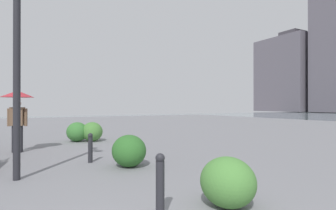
# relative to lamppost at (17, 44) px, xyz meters

# --- Properties ---
(building_highrise) EXTENTS (15.12, 15.25, 22.82)m
(building_highrise) POSITION_rel_lamppost_xyz_m (42.58, -68.43, 7.58)
(building_highrise) COLOR #5B5660
(building_highrise) RESTS_ON ground
(lamppost) EXTENTS (0.98, 0.28, 4.23)m
(lamppost) POSITION_rel_lamppost_xyz_m (0.00, 0.00, 0.00)
(lamppost) COLOR #232328
(lamppost) RESTS_ON ground
(pedestrian) EXTENTS (1.00, 1.00, 2.03)m
(pedestrian) POSITION_rel_lamppost_xyz_m (3.71, 0.02, -1.20)
(pedestrian) COLOR black
(pedestrian) RESTS_ON ground
(bollard_near) EXTENTS (0.13, 0.13, 0.88)m
(bollard_near) POSITION_rel_lamppost_xyz_m (-3.08, -1.73, -2.34)
(bollard_near) COLOR #232328
(bollard_near) RESTS_ON ground
(bollard_mid) EXTENTS (0.13, 0.13, 0.79)m
(bollard_mid) POSITION_rel_lamppost_xyz_m (0.97, -1.72, -2.39)
(bollard_mid) COLOR #232328
(bollard_mid) RESTS_ON ground
(shrub_low) EXTENTS (0.94, 0.85, 0.80)m
(shrub_low) POSITION_rel_lamppost_xyz_m (-0.01, -2.45, -2.40)
(shrub_low) COLOR #2D6628
(shrub_low) RESTS_ON ground
(shrub_round) EXTENTS (0.89, 0.80, 0.76)m
(shrub_round) POSITION_rel_lamppost_xyz_m (-3.23, -2.80, -2.42)
(shrub_round) COLOR #477F38
(shrub_round) RESTS_ON ground
(shrub_wide) EXTENTS (0.97, 0.87, 0.83)m
(shrub_wide) POSITION_rel_lamppost_xyz_m (5.50, -2.19, -2.39)
(shrub_wide) COLOR #387533
(shrub_wide) RESTS_ON ground
(shrub_tall) EXTENTS (0.97, 0.87, 0.83)m
(shrub_tall) POSITION_rel_lamppost_xyz_m (5.27, -2.77, -2.39)
(shrub_tall) COLOR #477F38
(shrub_tall) RESTS_ON ground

